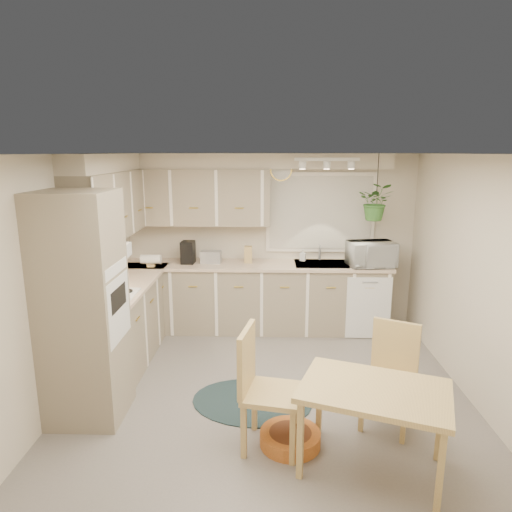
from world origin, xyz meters
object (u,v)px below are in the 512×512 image
(chair_left, at_px, (273,390))
(pet_bed, at_px, (290,438))
(dining_table, at_px, (372,429))
(braided_rug, at_px, (252,401))
(chair_back, at_px, (389,378))
(microwave, at_px, (371,251))

(chair_left, height_order, pet_bed, chair_left)
(dining_table, distance_m, braided_rug, 1.39)
(pet_bed, bearing_deg, dining_table, -24.23)
(chair_left, relative_size, pet_bed, 2.01)
(chair_left, distance_m, braided_rug, 0.88)
(braided_rug, bearing_deg, chair_back, -16.93)
(chair_back, relative_size, microwave, 1.59)
(dining_table, bearing_deg, chair_left, 161.36)
(microwave, bearing_deg, braided_rug, -139.05)
(pet_bed, relative_size, microwave, 0.87)
(dining_table, relative_size, pet_bed, 2.13)
(dining_table, distance_m, microwave, 2.93)
(chair_back, distance_m, microwave, 2.32)
(chair_left, height_order, chair_back, chair_left)
(dining_table, relative_size, braided_rug, 0.92)
(microwave, bearing_deg, chair_back, -106.85)
(dining_table, distance_m, chair_left, 0.82)
(chair_back, relative_size, pet_bed, 1.83)
(chair_back, bearing_deg, dining_table, 92.06)
(chair_back, bearing_deg, chair_left, 43.82)
(dining_table, height_order, chair_left, chair_left)
(dining_table, xyz_separation_m, chair_left, (-0.76, 0.26, 0.17))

